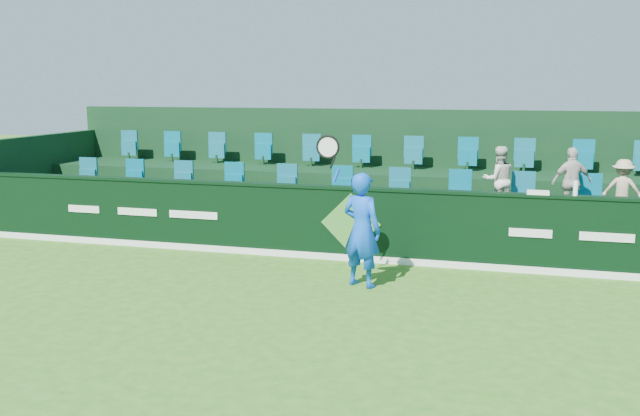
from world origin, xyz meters
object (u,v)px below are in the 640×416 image
(tennis_player, at_px, (361,229))
(towel, at_px, (538,193))
(spectator_left, at_px, (499,180))
(spectator_middle, at_px, (572,182))
(spectator_right, at_px, (622,189))
(drinks_bottle, at_px, (576,188))

(tennis_player, relative_size, towel, 6.83)
(spectator_left, height_order, spectator_middle, spectator_middle)
(spectator_middle, height_order, towel, spectator_middle)
(spectator_left, distance_m, spectator_right, 2.14)
(spectator_middle, relative_size, towel, 3.50)
(spectator_middle, relative_size, spectator_right, 1.18)
(spectator_right, relative_size, drinks_bottle, 4.29)
(spectator_right, relative_size, towel, 2.96)
(spectator_middle, bearing_deg, tennis_player, 19.01)
(tennis_player, relative_size, drinks_bottle, 9.89)
(spectator_right, bearing_deg, spectator_middle, 10.73)
(spectator_left, relative_size, spectator_middle, 0.99)
(spectator_left, xyz_separation_m, drinks_bottle, (1.27, -1.12, 0.05))
(spectator_middle, distance_m, drinks_bottle, 1.12)
(tennis_player, height_order, spectator_middle, tennis_player)
(drinks_bottle, bearing_deg, spectator_left, 138.58)
(spectator_right, height_order, towel, spectator_right)
(towel, bearing_deg, tennis_player, -148.67)
(towel, distance_m, drinks_bottle, 0.60)
(spectator_left, height_order, drinks_bottle, spectator_left)
(spectator_middle, xyz_separation_m, towel, (-0.60, -1.12, -0.05))
(tennis_player, xyz_separation_m, spectator_right, (4.12, 2.74, 0.41))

